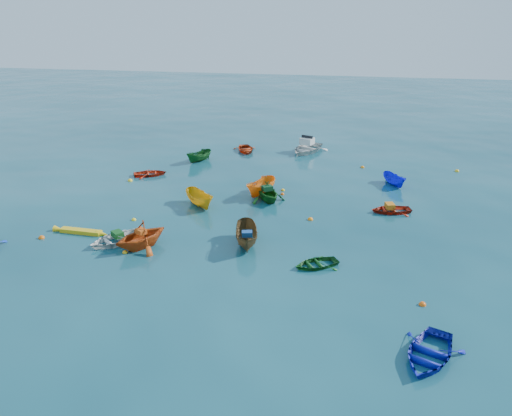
% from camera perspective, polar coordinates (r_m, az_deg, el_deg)
% --- Properties ---
extents(ground, '(160.00, 160.00, 0.00)m').
position_cam_1_polar(ground, '(29.29, -1.88, -4.32)').
color(ground, '#093846').
rests_on(ground, ground).
extents(dinghy_white_near, '(3.89, 4.02, 0.68)m').
position_cam_1_polar(dinghy_white_near, '(30.79, -15.62, -3.81)').
color(dinghy_white_near, silver).
rests_on(dinghy_white_near, ground).
extents(sampan_brown_mid, '(2.05, 3.66, 1.33)m').
position_cam_1_polar(sampan_brown_mid, '(29.31, -1.03, -4.28)').
color(sampan_brown_mid, '#533C1E').
rests_on(sampan_brown_mid, ground).
extents(dinghy_blue_se, '(3.53, 4.05, 0.70)m').
position_cam_1_polar(dinghy_blue_se, '(21.81, 19.04, -15.91)').
color(dinghy_blue_se, '#0D18A3').
rests_on(dinghy_blue_se, ground).
extents(dinghy_orange_w, '(4.13, 4.26, 1.71)m').
position_cam_1_polar(dinghy_orange_w, '(29.84, -12.92, -4.38)').
color(dinghy_orange_w, '#BF4611').
rests_on(dinghy_orange_w, ground).
extents(sampan_yellow_mid, '(3.09, 3.16, 1.24)m').
position_cam_1_polar(sampan_yellow_mid, '(35.21, -6.41, 0.22)').
color(sampan_yellow_mid, gold).
rests_on(sampan_yellow_mid, ground).
extents(dinghy_green_e, '(3.02, 2.78, 0.51)m').
position_cam_1_polar(dinghy_green_e, '(27.25, 6.88, -6.61)').
color(dinghy_green_e, '#13521A').
rests_on(dinghy_green_e, ground).
extents(dinghy_red_nw, '(3.24, 2.86, 0.56)m').
position_cam_1_polar(dinghy_red_nw, '(42.40, -11.99, 3.67)').
color(dinghy_red_nw, red).
rests_on(dinghy_red_nw, ground).
extents(sampan_orange_n, '(2.39, 3.60, 1.30)m').
position_cam_1_polar(sampan_orange_n, '(37.13, 0.61, 1.53)').
color(sampan_orange_n, orange).
rests_on(sampan_orange_n, ground).
extents(dinghy_green_n, '(3.67, 3.78, 1.52)m').
position_cam_1_polar(dinghy_green_n, '(35.98, 1.34, 0.84)').
color(dinghy_green_n, '#145718').
rests_on(dinghy_green_n, ground).
extents(dinghy_red_ne, '(3.11, 2.57, 0.56)m').
position_cam_1_polar(dinghy_red_ne, '(35.19, 15.13, -0.45)').
color(dinghy_red_ne, '#AA210E').
rests_on(dinghy_red_ne, ground).
extents(sampan_blue_far, '(2.17, 2.76, 1.01)m').
position_cam_1_polar(sampan_blue_far, '(40.64, 15.47, 2.54)').
color(sampan_blue_far, '#1116DB').
rests_on(sampan_blue_far, ground).
extents(dinghy_red_far, '(3.09, 3.60, 0.63)m').
position_cam_1_polar(dinghy_red_far, '(48.63, -1.20, 6.49)').
color(dinghy_red_far, '#BE340F').
rests_on(dinghy_red_far, ground).
extents(sampan_green_far, '(2.32, 3.02, 1.11)m').
position_cam_1_polar(sampan_green_far, '(45.63, -6.48, 5.31)').
color(sampan_green_far, '#12501B').
rests_on(sampan_green_far, ground).
extents(kayak_yellow, '(3.39, 0.61, 0.33)m').
position_cam_1_polar(kayak_yellow, '(32.68, -19.35, -2.73)').
color(kayak_yellow, gold).
rests_on(kayak_yellow, ground).
extents(motorboat_white, '(4.60, 5.30, 1.52)m').
position_cam_1_polar(motorboat_white, '(48.70, 5.80, 6.41)').
color(motorboat_white, silver).
rests_on(motorboat_white, ground).
extents(tarp_green_a, '(0.89, 0.86, 0.34)m').
position_cam_1_polar(tarp_green_a, '(30.61, -15.55, -2.90)').
color(tarp_green_a, '#134E1B').
rests_on(tarp_green_a, dinghy_white_near).
extents(tarp_blue_a, '(0.69, 0.58, 0.29)m').
position_cam_1_polar(tarp_blue_a, '(28.83, -1.03, -2.96)').
color(tarp_blue_a, '#18498F').
rests_on(tarp_blue_a, sampan_brown_mid).
extents(tarp_orange_a, '(0.74, 0.70, 0.29)m').
position_cam_1_polar(tarp_orange_a, '(29.45, -13.01, -2.61)').
color(tarp_orange_a, '#DA5616').
rests_on(tarp_orange_a, dinghy_orange_w).
extents(tarp_green_b, '(0.89, 0.84, 0.34)m').
position_cam_1_polar(tarp_green_b, '(35.74, 1.29, 2.29)').
color(tarp_green_b, '#0F3F1F').
rests_on(tarp_green_b, dinghy_green_n).
extents(tarp_orange_b, '(0.72, 0.84, 0.35)m').
position_cam_1_polar(tarp_orange_b, '(34.99, 15.05, 0.24)').
color(tarp_orange_b, orange).
rests_on(tarp_orange_b, dinghy_red_ne).
extents(buoy_or_a, '(0.37, 0.37, 0.37)m').
position_cam_1_polar(buoy_or_a, '(32.84, -23.30, -3.20)').
color(buoy_or_a, '#D95D0B').
rests_on(buoy_or_a, ground).
extents(buoy_ye_a, '(0.31, 0.31, 0.31)m').
position_cam_1_polar(buoy_ye_a, '(29.39, -14.74, -4.99)').
color(buoy_ye_a, yellow).
rests_on(buoy_ye_a, ground).
extents(buoy_or_b, '(0.34, 0.34, 0.34)m').
position_cam_1_polar(buoy_or_b, '(25.05, 18.48, -10.47)').
color(buoy_or_b, '#FC5C0D').
rests_on(buoy_or_b, ground).
extents(buoy_ye_b, '(0.30, 0.30, 0.30)m').
position_cam_1_polar(buoy_ye_b, '(33.66, -13.79, -1.36)').
color(buoy_ye_b, yellow).
rests_on(buoy_ye_b, ground).
extents(buoy_or_c, '(0.29, 0.29, 0.29)m').
position_cam_1_polar(buoy_or_c, '(37.23, 3.03, 1.55)').
color(buoy_or_c, '#EF580D').
rests_on(buoy_or_c, ground).
extents(buoy_ye_c, '(0.30, 0.30, 0.30)m').
position_cam_1_polar(buoy_ye_c, '(38.04, 3.10, 2.01)').
color(buoy_ye_c, yellow).
rests_on(buoy_ye_c, ground).
extents(buoy_or_d, '(0.36, 0.36, 0.36)m').
position_cam_1_polar(buoy_or_d, '(32.94, 6.23, -1.35)').
color(buoy_or_d, orange).
rests_on(buoy_or_d, ground).
extents(buoy_ye_d, '(0.39, 0.39, 0.39)m').
position_cam_1_polar(buoy_ye_d, '(41.38, -14.19, 3.02)').
color(buoy_ye_d, yellow).
rests_on(buoy_ye_d, ground).
extents(buoy_or_e, '(0.35, 0.35, 0.35)m').
position_cam_1_polar(buoy_or_e, '(44.50, 12.06, 4.53)').
color(buoy_or_e, orange).
rests_on(buoy_or_e, ground).
extents(buoy_ye_e, '(0.37, 0.37, 0.37)m').
position_cam_1_polar(buoy_ye_e, '(45.81, 21.97, 3.90)').
color(buoy_ye_e, yellow).
rests_on(buoy_ye_e, ground).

